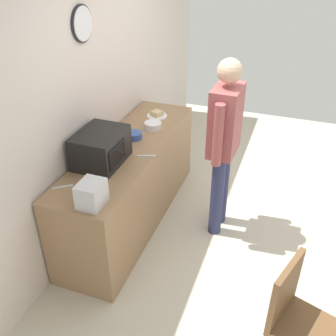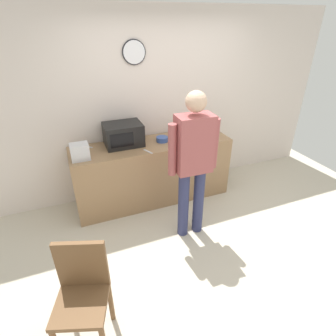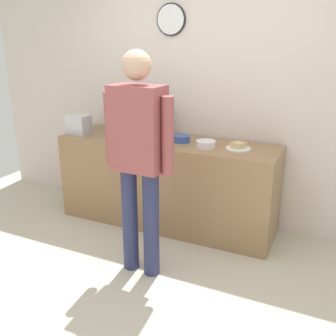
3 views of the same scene
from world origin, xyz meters
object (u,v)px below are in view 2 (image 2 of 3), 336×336
at_px(cereal_bowl, 183,139).
at_px(person_standing, 193,158).
at_px(spoon_utensil, 148,151).
at_px(fork_utensil, 88,146).
at_px(salad_bowl, 162,139).
at_px(toaster, 80,152).
at_px(wooden_chair, 82,291).
at_px(microwave, 123,134).
at_px(sandwich_plate, 199,135).

distance_m(cereal_bowl, person_standing, 0.87).
bearing_deg(spoon_utensil, fork_utensil, 147.16).
bearing_deg(spoon_utensil, salad_bowl, 41.07).
bearing_deg(toaster, spoon_utensil, -7.18).
bearing_deg(person_standing, wooden_chair, -148.59).
bearing_deg(salad_bowl, spoon_utensil, -138.93).
relative_size(salad_bowl, spoon_utensil, 0.97).
height_order(microwave, sandwich_plate, microwave).
bearing_deg(cereal_bowl, toaster, -177.69).
distance_m(toaster, spoon_utensil, 0.84).
relative_size(person_standing, wooden_chair, 1.92).
bearing_deg(fork_utensil, cereal_bowl, -12.95).
bearing_deg(fork_utensil, salad_bowl, -11.43).
bearing_deg(wooden_chair, salad_bowl, 52.58).
bearing_deg(cereal_bowl, wooden_chair, -134.41).
relative_size(microwave, toaster, 2.27).
bearing_deg(sandwich_plate, fork_utensil, 171.74).
height_order(toaster, fork_utensil, toaster).
bearing_deg(spoon_utensil, wooden_chair, -124.98).
bearing_deg(fork_utensil, spoon_utensil, -32.84).
distance_m(microwave, salad_bowl, 0.55).
bearing_deg(spoon_utensil, toaster, 172.82).
xyz_separation_m(toaster, person_standing, (1.15, -0.76, 0.06)).
bearing_deg(cereal_bowl, sandwich_plate, 12.81).
height_order(fork_utensil, person_standing, person_standing).
relative_size(salad_bowl, person_standing, 0.09).
bearing_deg(spoon_utensil, cereal_bowl, 15.68).
bearing_deg(microwave, wooden_chair, -113.82).
distance_m(fork_utensil, wooden_chair, 2.01).
xyz_separation_m(toaster, wooden_chair, (-0.21, -1.59, -0.48)).
distance_m(microwave, cereal_bowl, 0.84).
bearing_deg(cereal_bowl, fork_utensil, 167.05).
xyz_separation_m(spoon_utensil, person_standing, (0.32, -0.66, 0.15)).
bearing_deg(wooden_chair, fork_utensil, 80.21).
xyz_separation_m(microwave, cereal_bowl, (0.81, -0.18, -0.12)).
relative_size(fork_utensil, person_standing, 0.09).
height_order(person_standing, wooden_chair, person_standing).
bearing_deg(fork_utensil, wooden_chair, -99.79).
relative_size(cereal_bowl, toaster, 0.83).
bearing_deg(spoon_utensil, person_standing, -64.11).
xyz_separation_m(cereal_bowl, toaster, (-1.41, -0.06, 0.07)).
xyz_separation_m(spoon_utensil, wooden_chair, (-1.04, -1.49, -0.38)).
bearing_deg(toaster, salad_bowl, 7.59).
distance_m(salad_bowl, fork_utensil, 1.02).
bearing_deg(person_standing, salad_bowl, 91.73).
height_order(microwave, person_standing, person_standing).
distance_m(fork_utensil, person_standing, 1.52).
bearing_deg(spoon_utensil, sandwich_plate, 14.72).
height_order(spoon_utensil, person_standing, person_standing).
bearing_deg(toaster, fork_utensil, 70.53).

